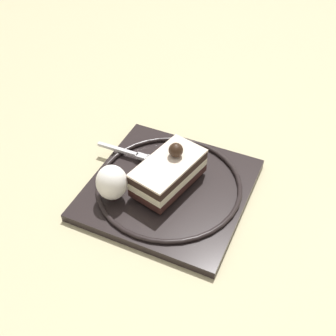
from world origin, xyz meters
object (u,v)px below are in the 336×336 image
object	(u,v)px
cake_slice	(171,170)
dessert_plate	(168,188)
whipped_cream_dollop	(112,182)
fork	(131,153)

from	to	relation	value
cake_slice	dessert_plate	bearing A→B (deg)	6.91
whipped_cream_dollop	cake_slice	bearing A→B (deg)	147.86
fork	whipped_cream_dollop	bearing A→B (deg)	24.37
whipped_cream_dollop	fork	distance (m)	0.09
cake_slice	whipped_cream_dollop	world-z (taller)	cake_slice
cake_slice	whipped_cream_dollop	size ratio (longest dim) A/B	2.13
dessert_plate	cake_slice	distance (m)	0.03
cake_slice	fork	xyz separation A→B (m)	(-0.01, -0.08, -0.02)
cake_slice	fork	world-z (taller)	cake_slice
cake_slice	fork	distance (m)	0.08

